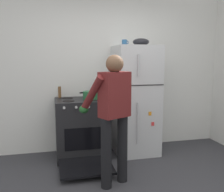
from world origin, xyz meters
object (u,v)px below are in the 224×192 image
mixing_bowl (141,42)px  refrigerator (135,100)px  pepper_mill (60,92)px  coffee_mug (125,43)px  person_cook (113,109)px  red_pot (90,95)px  stove_range (81,129)px

mixing_bowl → refrigerator: bearing=-179.8°
refrigerator → pepper_mill: refrigerator is taller
coffee_mug → pepper_mill: size_ratio=0.62×
person_cook → mixing_bowl: 1.48m
person_cook → coffee_mug: size_ratio=14.28×
red_pot → coffee_mug: 1.00m
stove_range → coffee_mug: (0.73, 0.07, 1.35)m
refrigerator → coffee_mug: (-0.18, 0.05, 0.93)m
person_cook → mixing_bowl: size_ratio=6.10×
stove_range → pepper_mill: bearing=144.0°
refrigerator → red_pot: refrigerator is taller
coffee_mug → mixing_bowl: mixing_bowl is taller
stove_range → red_pot: red_pot is taller
coffee_mug → mixing_bowl: (0.26, -0.05, 0.01)m
mixing_bowl → red_pot: bearing=-176.6°
refrigerator → pepper_mill: bearing=170.6°
refrigerator → red_pot: bearing=-176.2°
refrigerator → stove_range: refrigerator is taller
coffee_mug → pepper_mill: (-1.03, 0.15, -0.78)m
refrigerator → red_pot: size_ratio=5.29×
refrigerator → mixing_bowl: size_ratio=6.71×
refrigerator → stove_range: 1.01m
person_cook → coffee_mug: 1.41m
red_pot → pepper_mill: bearing=151.5°
stove_range → pepper_mill: (-0.30, 0.22, 0.57)m
refrigerator → coffee_mug: bearing=164.2°
refrigerator → person_cook: refrigerator is taller
stove_range → red_pot: (0.16, -0.03, 0.54)m
stove_range → person_cook: 1.12m
coffee_mug → pepper_mill: bearing=171.7°
refrigerator → person_cook: size_ratio=1.10×
pepper_mill → mixing_bowl: 1.53m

